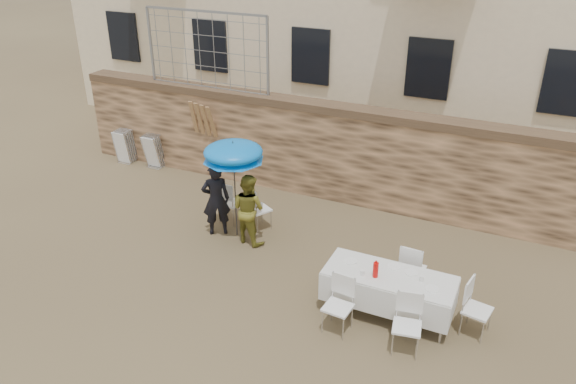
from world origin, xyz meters
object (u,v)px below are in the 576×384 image
at_px(banquet_table, 390,277).
at_px(table_chair_side, 478,309).
at_px(chair_stack_left, 129,144).
at_px(soda_bottle, 376,270).
at_px(man_suit, 216,200).
at_px(chair_stack_right, 156,149).
at_px(couple_chair_right, 259,208).
at_px(umbrella, 233,155).
at_px(table_chair_front_left, 338,306).
at_px(table_chair_front_right, 407,326).
at_px(couple_chair_left, 230,201).
at_px(woman_dress, 249,209).
at_px(table_chair_back, 412,267).

relative_size(banquet_table, table_chair_side, 2.19).
bearing_deg(chair_stack_left, soda_bottle, -24.27).
relative_size(man_suit, chair_stack_right, 1.70).
xyz_separation_m(soda_bottle, chair_stack_left, (-7.89, 3.56, -0.45)).
bearing_deg(couple_chair_right, chair_stack_right, 6.34).
bearing_deg(couple_chair_right, man_suit, 68.68).
bearing_deg(banquet_table, table_chair_side, 4.09).
xyz_separation_m(umbrella, table_chair_front_left, (2.93, -1.93, -1.31)).
distance_m(table_chair_front_right, chair_stack_right, 8.74).
xyz_separation_m(couple_chair_left, table_chair_side, (5.33, -1.53, 0.00)).
bearing_deg(umbrella, chair_stack_left, 153.95).
relative_size(umbrella, chair_stack_right, 2.07).
distance_m(couple_chair_right, chair_stack_right, 4.35).
bearing_deg(man_suit, woman_dress, 143.59).
height_order(table_chair_back, chair_stack_right, table_chair_back).
distance_m(chair_stack_left, chair_stack_right, 0.90).
relative_size(man_suit, umbrella, 0.82).
xyz_separation_m(soda_bottle, chair_stack_right, (-6.99, 3.56, -0.45)).
bearing_deg(soda_bottle, chair_stack_right, 153.03).
relative_size(woman_dress, couple_chair_left, 1.53).
relative_size(man_suit, chair_stack_left, 1.70).
distance_m(man_suit, banquet_table, 4.07).
bearing_deg(couple_chair_left, umbrella, 134.93).
bearing_deg(chair_stack_right, table_chair_front_left, -32.24).
relative_size(umbrella, chair_stack_left, 2.07).
distance_m(couple_chair_left, chair_stack_left, 4.53).
height_order(banquet_table, table_chair_front_right, table_chair_front_right).
relative_size(banquet_table, table_chair_front_left, 2.19).
height_order(woman_dress, chair_stack_left, woman_dress).
xyz_separation_m(man_suit, couple_chair_right, (0.70, 0.55, -0.30)).
bearing_deg(chair_stack_right, soda_bottle, -26.97).
relative_size(woman_dress, table_chair_back, 1.53).
bearing_deg(soda_bottle, woman_dress, 157.61).
relative_size(woman_dress, table_chair_front_left, 1.53).
bearing_deg(couple_chair_left, table_chair_side, 167.30).
relative_size(woman_dress, chair_stack_left, 1.60).
relative_size(couple_chair_left, table_chair_front_right, 1.00).
distance_m(table_chair_back, chair_stack_right, 7.84).
distance_m(man_suit, umbrella, 1.09).
relative_size(table_chair_side, chair_stack_right, 1.04).
bearing_deg(banquet_table, chair_stack_left, 157.16).
xyz_separation_m(man_suit, table_chair_back, (4.13, -0.28, -0.30)).
relative_size(table_chair_front_left, table_chair_back, 1.00).
bearing_deg(couple_chair_right, table_chair_front_left, 168.39).
height_order(woman_dress, chair_stack_right, woman_dress).
bearing_deg(chair_stack_right, woman_dress, -30.14).
height_order(umbrella, table_chair_front_left, umbrella).
relative_size(umbrella, soda_bottle, 7.34).
height_order(soda_bottle, table_chair_front_left, soda_bottle).
distance_m(banquet_table, table_chair_front_right, 0.94).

